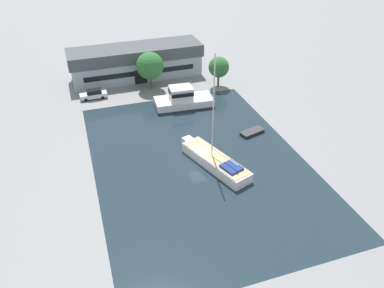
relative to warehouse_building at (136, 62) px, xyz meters
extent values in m
plane|color=gray|center=(2.22, -31.38, -3.14)|extent=(440.00, 440.00, 0.00)
cube|color=#1E2D38|center=(2.22, -31.38, -3.14)|extent=(27.80, 39.89, 0.01)
cube|color=#99A8B2|center=(0.00, 0.00, -1.18)|extent=(25.16, 7.50, 3.92)
cube|color=#474C51|center=(0.00, 0.00, 1.92)|extent=(25.92, 7.72, 2.28)
cube|color=black|center=(0.07, -3.53, -1.77)|extent=(2.40, 0.10, 2.75)
cube|color=black|center=(0.07, -3.53, -0.99)|extent=(21.28, 0.44, 0.98)
cylinder|color=brown|center=(1.40, -6.35, -1.84)|extent=(0.30, 0.30, 2.61)
sphere|color=#2D6B33|center=(1.40, -6.35, 1.35)|extent=(5.02, 5.02, 5.02)
cylinder|color=brown|center=(13.72, -9.38, -1.93)|extent=(0.37, 0.37, 2.42)
sphere|color=#2D6B33|center=(13.72, -9.38, 0.72)|extent=(3.85, 3.85, 3.85)
cube|color=silver|center=(-9.35, -7.29, -2.50)|extent=(4.76, 1.77, 0.73)
cube|color=black|center=(-9.16, -7.28, -1.79)|extent=(2.49, 1.53, 0.69)
cube|color=black|center=(-10.40, -7.30, -1.83)|extent=(0.06, 1.36, 0.55)
cylinder|color=black|center=(-10.81, -8.06, -2.84)|extent=(0.60, 0.21, 0.60)
cylinder|color=black|center=(-10.83, -6.56, -2.84)|extent=(0.60, 0.21, 0.60)
cylinder|color=black|center=(-7.87, -8.02, -2.84)|extent=(0.60, 0.21, 0.60)
cylinder|color=black|center=(-7.89, -6.51, -2.84)|extent=(0.60, 0.21, 0.60)
cube|color=white|center=(4.00, -33.04, -2.45)|extent=(6.45, 11.41, 1.37)
cube|color=white|center=(1.96, -27.26, -2.45)|extent=(1.65, 1.57, 1.37)
cube|color=tan|center=(4.00, -33.04, -1.73)|extent=(6.19, 10.95, 0.08)
cylinder|color=silver|center=(3.72, -32.26, 5.31)|extent=(0.16, 0.16, 14.00)
cylinder|color=silver|center=(4.55, -34.61, -0.59)|extent=(1.77, 4.73, 0.12)
cube|color=navy|center=(5.01, -35.91, -1.54)|extent=(2.75, 2.98, 0.30)
cube|color=silver|center=(5.10, -15.14, -2.40)|extent=(10.04, 4.73, 1.48)
cube|color=black|center=(5.10, -15.14, -3.00)|extent=(10.15, 4.82, 0.18)
cube|color=silver|center=(4.61, -15.11, -0.59)|extent=(3.90, 3.20, 2.12)
cube|color=black|center=(4.61, -15.11, -0.38)|extent=(3.98, 3.28, 0.68)
cube|color=#23282D|center=(12.34, -27.01, -2.93)|extent=(3.98, 2.48, 0.41)
cube|color=#333338|center=(12.34, -27.01, -2.69)|extent=(4.15, 2.61, 0.08)
camera|label=1|loc=(-11.58, -70.31, 26.84)|focal=35.00mm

